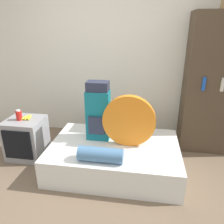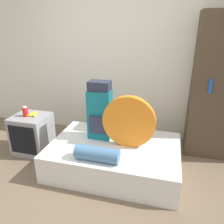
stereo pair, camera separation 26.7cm
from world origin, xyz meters
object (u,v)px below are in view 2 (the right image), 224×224
television (32,134)px  backpack (100,111)px  sleeping_roll (97,154)px  tent_bag (129,122)px  canister (25,112)px

television → backpack: bearing=2.4°
backpack → television: backpack is taller
backpack → sleeping_roll: (0.14, -0.55, -0.29)m
tent_bag → backpack: bearing=163.5°
backpack → sleeping_roll: 0.64m
backpack → tent_bag: backpack is taller
tent_bag → sleeping_roll: 0.57m
backpack → canister: bearing=-176.9°
television → canister: canister is taller
backpack → television: size_ratio=1.36×
backpack → tent_bag: 0.44m
tent_bag → television: size_ratio=1.14×
tent_bag → television: (-1.48, 0.08, -0.40)m
backpack → television: bearing=-177.6°
television → canister: 0.36m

